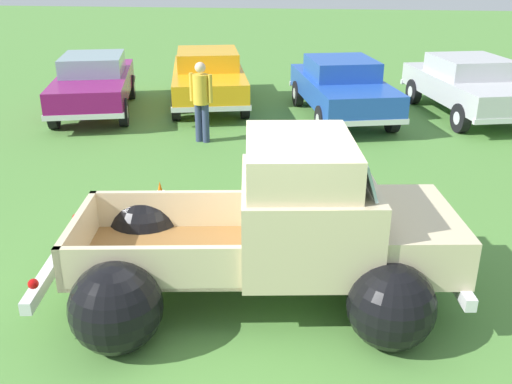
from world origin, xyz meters
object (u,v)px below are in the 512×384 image
Objects in this scene: show_car_3 at (470,84)px; spectator_1 at (201,97)px; show_car_2 at (342,86)px; show_car_1 at (208,76)px; lane_cone_0 at (161,201)px; vintage_pickup_truck at (283,237)px; show_car_0 at (94,82)px.

spectator_1 is at bearing -78.56° from show_car_3.
show_car_1 is at bearing -118.70° from show_car_2.
lane_cone_0 is at bearing -7.36° from show_car_1.
show_car_3 is (3.94, 8.81, 0.03)m from vintage_pickup_truck.
show_car_0 is at bearing 116.52° from vintage_pickup_truck.
show_car_1 is (2.72, 1.12, 0.00)m from show_car_0.
show_car_2 and show_car_3 have the same top height.
spectator_1 is 4.03m from lane_cone_0.
show_car_0 is at bearing -99.56° from show_car_3.
show_car_2 is at bearing 62.62° from show_car_1.
vintage_pickup_truck is 2.73m from lane_cone_0.
show_car_3 is (9.39, 0.85, 0.00)m from show_car_0.
vintage_pickup_truck is 9.65m from show_car_3.
show_car_0 is 3.91m from spectator_1.
show_car_2 is (0.79, 8.19, 0.02)m from vintage_pickup_truck.
show_car_2 is (3.51, -0.89, -0.00)m from show_car_1.
show_car_0 is at bearing -102.42° from show_car_2.
vintage_pickup_truck is at bearing -20.01° from show_car_2.
show_car_0 is 1.03× the size of show_car_2.
lane_cone_0 is at bearing 129.59° from vintage_pickup_truck.
show_car_0 is at bearing 71.27° from spectator_1.
show_car_0 and show_car_3 have the same top height.
lane_cone_0 is at bearing -55.01° from show_car_3.
spectator_1 is (-6.14, -3.02, 0.19)m from show_car_3.
lane_cone_0 is (-5.93, -6.99, -0.47)m from show_car_3.
show_car_0 and show_car_2 have the same top height.
show_car_0 is at bearing -80.89° from show_car_1.
show_car_3 reaches higher than lane_cone_0.
show_car_1 is 3.33m from spectator_1.
vintage_pickup_truck is 1.05× the size of show_car_2.
spectator_1 is (-2.99, -2.40, 0.20)m from show_car_2.
show_car_0 is 9.43m from show_car_3.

